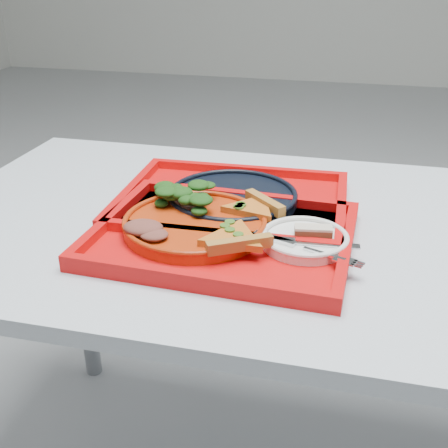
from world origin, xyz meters
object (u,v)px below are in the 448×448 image
at_px(tray_far, 232,205).
at_px(navy_plate, 232,199).
at_px(tray_main, 223,239).
at_px(dinner_plate, 195,226).
at_px(dessert_bar, 313,231).

xyz_separation_m(tray_far, navy_plate, (0.00, 0.00, 0.01)).
distance_m(tray_main, dinner_plate, 0.06).
bearing_deg(navy_plate, dinner_plate, -105.29).
height_order(dinner_plate, dessert_bar, dessert_bar).
bearing_deg(dinner_plate, tray_main, -10.30).
height_order(dinner_plate, navy_plate, dinner_plate).
relative_size(tray_far, navy_plate, 1.73).
height_order(tray_main, tray_far, same).
bearing_deg(tray_far, tray_main, -85.20).
distance_m(tray_main, tray_far, 0.15).
relative_size(tray_far, dinner_plate, 1.73).
height_order(tray_main, navy_plate, navy_plate).
relative_size(tray_main, dessert_bar, 6.69).
relative_size(tray_main, navy_plate, 1.73).
bearing_deg(navy_plate, tray_far, 0.00).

